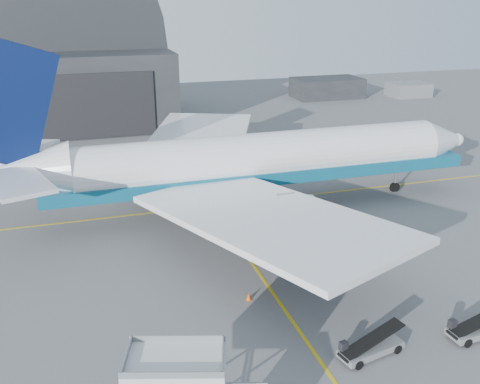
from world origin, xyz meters
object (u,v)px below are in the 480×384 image
object	(u,v)px
pushback_tug	(311,249)
belt_loader_b	(479,328)
belt_loader_a	(370,348)
airliner	(245,162)

from	to	relation	value
pushback_tug	belt_loader_b	world-z (taller)	pushback_tug
belt_loader_a	belt_loader_b	bearing A→B (deg)	-14.12
pushback_tug	belt_loader_a	bearing A→B (deg)	-78.18
airliner	belt_loader_b	world-z (taller)	airliner
belt_loader_a	belt_loader_b	size ratio (longest dim) A/B	0.98
pushback_tug	belt_loader_a	xyz separation A→B (m)	(-1.85, -12.72, -0.23)
belt_loader_a	belt_loader_b	world-z (taller)	belt_loader_b
airliner	belt_loader_b	size ratio (longest dim) A/B	11.00
pushback_tug	belt_loader_b	xyz separation A→B (m)	(5.76, -13.02, -0.21)
airliner	pushback_tug	bearing A→B (deg)	-80.23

